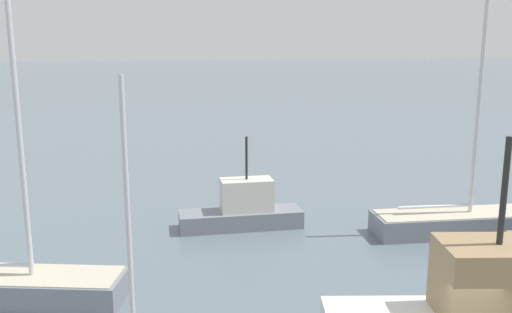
% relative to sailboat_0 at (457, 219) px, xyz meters
% --- Properties ---
extents(sailboat_0, '(7.63, 3.11, 12.23)m').
position_rel_sailboat_0_xyz_m(sailboat_0, '(0.00, 0.00, 0.00)').
color(sailboat_0, gray).
rests_on(sailboat_0, ground_plane).
extents(sailboat_3, '(7.23, 4.15, 10.65)m').
position_rel_sailboat_0_xyz_m(sailboat_3, '(-17.79, -1.41, -0.06)').
color(sailboat_3, gray).
rests_on(sailboat_3, ground_plane).
extents(fishing_boat_2, '(5.69, 2.13, 4.19)m').
position_rel_sailboat_0_xyz_m(fishing_boat_2, '(-8.85, 3.46, 0.18)').
color(fishing_boat_2, gray).
rests_on(fishing_boat_2, ground_plane).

